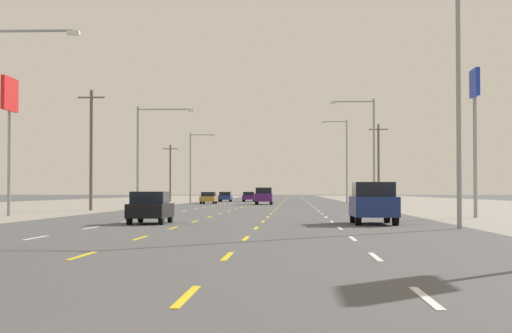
# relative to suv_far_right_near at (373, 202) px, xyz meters

# --- Properties ---
(ground_plane) EXTENTS (572.00, 572.00, 0.00)m
(ground_plane) POSITION_rel_suv_far_right_near_xyz_m (-7.07, 31.81, -1.03)
(ground_plane) COLOR #4C4C4F
(lane_markings) EXTENTS (10.64, 227.60, 0.01)m
(lane_markings) POSITION_rel_suv_far_right_near_xyz_m (-7.07, 70.31, -1.02)
(lane_markings) COLOR white
(lane_markings) RESTS_ON ground
(signal_span_wire) EXTENTS (25.39, 0.53, 8.79)m
(signal_span_wire) POSITION_rel_suv_far_right_near_xyz_m (-6.67, -23.07, 4.07)
(signal_span_wire) COLOR brown
(signal_span_wire) RESTS_ON ground
(suv_far_right_near) EXTENTS (1.98, 4.90, 1.98)m
(suv_far_right_near) POSITION_rel_suv_far_right_near_xyz_m (0.00, 0.00, 0.00)
(suv_far_right_near) COLOR navy
(suv_far_right_near) RESTS_ON ground
(hatchback_inner_left_mid) EXTENTS (1.72, 3.90, 1.54)m
(hatchback_inner_left_mid) POSITION_rel_suv_far_right_near_xyz_m (-10.61, -0.04, -0.24)
(hatchback_inner_left_mid) COLOR black
(hatchback_inner_left_mid) RESTS_ON ground
(suv_center_turn_midfar) EXTENTS (1.98, 4.90, 1.98)m
(suv_center_turn_midfar) POSITION_rel_suv_far_right_near_xyz_m (-7.24, 57.08, 0.00)
(suv_center_turn_midfar) COLOR #4C196B
(suv_center_turn_midfar) RESTS_ON ground
(sedan_far_left_far) EXTENTS (1.80, 4.50, 1.46)m
(sedan_far_left_far) POSITION_rel_suv_far_right_near_xyz_m (-14.24, 62.11, -0.27)
(sedan_far_left_far) COLOR #B28C33
(sedan_far_left_far) RESTS_ON ground
(sedan_far_left_farther) EXTENTS (1.80, 4.50, 1.46)m
(sedan_far_left_farther) POSITION_rel_suv_far_right_near_xyz_m (-13.86, 82.42, -0.27)
(sedan_far_left_farther) COLOR navy
(sedan_far_left_farther) RESTS_ON ground
(sedan_inner_left_farthest) EXTENTS (1.80, 4.50, 1.46)m
(sedan_inner_left_farthest) POSITION_rel_suv_far_right_near_xyz_m (-10.45, 83.93, -0.27)
(sedan_inner_left_farthest) COLOR #4C196B
(sedan_inner_left_farthest) RESTS_ON ground
(pole_sign_left_row_1) EXTENTS (0.24, 2.63, 8.73)m
(pole_sign_left_row_1) POSITION_rel_suv_far_right_near_xyz_m (-21.63, 11.84, 5.80)
(pole_sign_left_row_1) COLOR gray
(pole_sign_left_row_1) RESTS_ON ground
(pole_sign_right_row_1) EXTENTS (0.24, 1.89, 8.75)m
(pole_sign_right_row_1) POSITION_rel_suv_far_right_near_xyz_m (6.90, 9.73, 5.52)
(pole_sign_right_row_1) COLOR gray
(pole_sign_right_row_1) RESTS_ON ground
(streetlight_right_row_0) EXTENTS (4.21, 0.26, 10.53)m
(streetlight_right_row_0) POSITION_rel_suv_far_right_near_xyz_m (2.68, -4.86, 5.03)
(streetlight_right_row_0) COLOR gray
(streetlight_right_row_0) RESTS_ON ground
(streetlight_left_row_1) EXTENTS (5.00, 0.26, 8.88)m
(streetlight_left_row_1) POSITION_rel_suv_far_right_near_xyz_m (-16.62, 31.47, 4.26)
(streetlight_left_row_1) COLOR gray
(streetlight_left_row_1) RESTS_ON ground
(streetlight_right_row_1) EXTENTS (3.86, 0.26, 9.47)m
(streetlight_right_row_1) POSITION_rel_suv_far_right_near_xyz_m (2.70, 31.47, 4.44)
(streetlight_right_row_1) COLOR gray
(streetlight_right_row_1) RESTS_ON ground
(streetlight_left_row_2) EXTENTS (3.37, 0.26, 9.15)m
(streetlight_left_row_2) POSITION_rel_suv_far_right_near_xyz_m (-16.90, 67.81, 4.22)
(streetlight_left_row_2) COLOR gray
(streetlight_left_row_2) RESTS_ON ground
(streetlight_right_row_2) EXTENTS (3.39, 0.26, 10.80)m
(streetlight_right_row_2) POSITION_rel_suv_far_right_near_xyz_m (2.80, 67.81, 5.07)
(streetlight_right_row_2) COLOR gray
(streetlight_right_row_2) RESTS_ON ground
(utility_pole_left_row_1) EXTENTS (2.20, 0.26, 9.77)m
(utility_pole_left_row_1) POSITION_rel_suv_far_right_near_xyz_m (-20.17, 26.93, 4.05)
(utility_pole_left_row_1) COLOR brown
(utility_pole_left_row_1) RESTS_ON ground
(utility_pole_right_row_2) EXTENTS (2.20, 0.26, 9.29)m
(utility_pole_right_row_2) POSITION_rel_suv_far_right_near_xyz_m (6.01, 56.59, 3.81)
(utility_pole_right_row_2) COLOR brown
(utility_pole_right_row_2) RESTS_ON ground
(utility_pole_left_row_3) EXTENTS (2.20, 0.26, 8.49)m
(utility_pole_left_row_3) POSITION_rel_suv_far_right_near_xyz_m (-22.21, 83.49, 3.41)
(utility_pole_left_row_3) COLOR brown
(utility_pole_left_row_3) RESTS_ON ground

